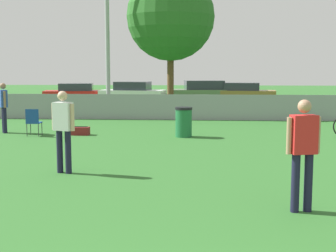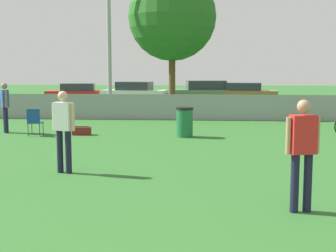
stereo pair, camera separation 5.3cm
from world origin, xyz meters
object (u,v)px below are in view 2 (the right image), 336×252
Objects in this scene: folding_chair_sideline at (35,120)px; parked_car_olive at (206,93)px; light_pole at (109,6)px; parked_car_tan at (243,93)px; parked_car_red at (78,93)px; gear_bag_sideline at (82,131)px; tree_near_pole at (172,17)px; parked_car_white at (135,93)px; spectator_in_blue at (5,104)px; trash_bin at (185,122)px; player_defender_red at (302,148)px; player_receiver_white at (63,126)px.

parked_car_olive is at bearing -113.69° from folding_chair_sideline.
light_pole is 11.19m from parked_car_tan.
gear_bag_sideline is at bearing -83.91° from parked_car_red.
tree_near_pole is 7.86m from parked_car_olive.
parked_car_olive is (4.39, 0.75, 0.01)m from parked_car_white.
parked_car_red is 10.39m from parked_car_tan.
spectator_in_blue reaches higher than trash_bin.
player_defender_red reaches higher than spectator_in_blue.
player_defender_red is 8.16m from trash_bin.
light_pole reaches higher than parked_car_olive.
parked_car_red is (-1.09, 13.51, -0.35)m from spectator_in_blue.
parked_car_olive is at bearing -59.65° from spectator_in_blue.
parked_car_white is at bearing 91.36° from player_defender_red.
tree_near_pole is at bearing 87.36° from player_defender_red.
player_receiver_white is 5.84m from gear_bag_sideline.
light_pole is 1.99× the size of parked_car_tan.
light_pole is 9.27m from parked_car_red.
parked_car_white is (2.56, 13.12, -0.30)m from spectator_in_blue.
parked_car_white is (-1.30, 19.11, -0.32)m from player_receiver_white.
parked_car_olive reaches higher than trash_bin.
player_defender_red is at bearing -67.96° from light_pole.
gear_bag_sideline is (-2.53, -7.63, -4.54)m from tree_near_pole.
folding_chair_sideline is at bearing -112.48° from parked_car_tan.
parked_car_tan is at bearing 73.87° from player_defender_red.
parked_car_tan reaches higher than parked_car_red.
light_pole reaches higher than parked_car_tan.
parked_car_red is (-7.28, 14.03, 0.15)m from trash_bin.
trash_bin is 0.22× the size of parked_car_tan.
parked_car_white is (-3.63, 13.65, 0.20)m from trash_bin.
parked_car_red reaches higher than trash_bin.
light_pole is 12.88m from player_receiver_white.
light_pole is 4.92× the size of player_defender_red.
player_receiver_white reaches higher than gear_bag_sideline.
parked_car_white is at bearing -167.58° from parked_car_tan.
player_defender_red reaches higher than gear_bag_sideline.
tree_near_pole reaches higher than gear_bag_sideline.
parked_car_olive is at bearing -174.83° from parked_car_tan.
light_pole is at bearing 114.58° from player_receiver_white.
parked_car_white reaches higher than parked_car_red.
tree_near_pole is 8.92m from trash_bin.
parked_car_olive is (8.04, 0.36, 0.06)m from parked_car_red.
parked_car_white is 6.77m from parked_car_tan.
parked_car_olive reaches higher than gear_bag_sideline.
parked_car_red is at bearing -82.89° from folding_chair_sideline.
parked_car_white is at bearing 114.93° from tree_near_pole.
player_receiver_white is (-4.44, 2.40, 0.00)m from player_defender_red.
folding_chair_sideline is 4.93m from trash_bin.
parked_car_red is (-3.50, 7.36, -4.41)m from light_pole.
spectator_in_blue reaches higher than gear_bag_sideline.
parked_car_red is at bearing 99.63° from player_defender_red.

